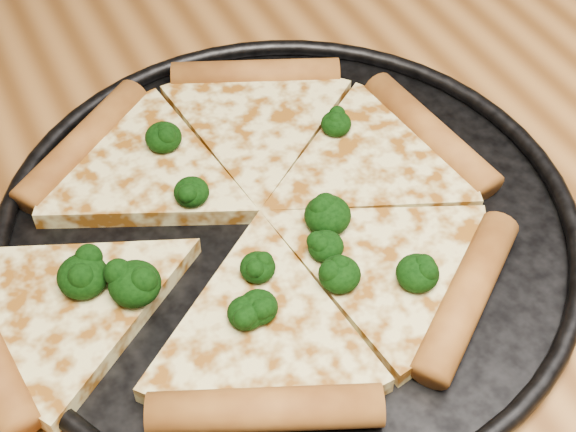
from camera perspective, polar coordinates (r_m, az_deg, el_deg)
name	(u,v)px	position (r m, az deg, el deg)	size (l,w,h in m)	color
dining_table	(449,306)	(0.62, 10.88, -6.03)	(1.20, 0.90, 0.75)	#925D2D
pizza_pan	(288,225)	(0.53, 0.00, -0.59)	(0.37, 0.37, 0.02)	black
pizza	(250,218)	(0.52, -2.60, -0.13)	(0.35, 0.32, 0.02)	#E2D38A
broccoli_florets	(240,244)	(0.50, -3.25, -1.89)	(0.22, 0.20, 0.02)	black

